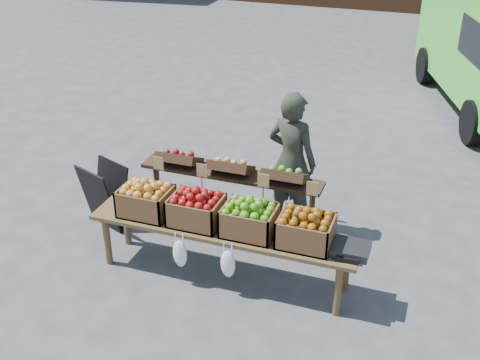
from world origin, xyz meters
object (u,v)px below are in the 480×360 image
at_px(back_table, 231,195).
at_px(display_bench, 223,252).
at_px(crate_russet_pears, 196,211).
at_px(chalkboard_sign, 104,196).
at_px(crate_green_apples, 306,231).
at_px(crate_golden_apples, 146,201).
at_px(vendor, 292,161).
at_px(crate_red_apples, 249,221).
at_px(weighing_scale, 351,249).

relative_size(back_table, display_bench, 0.78).
xyz_separation_m(back_table, crate_russet_pears, (-0.09, -0.72, 0.19)).
distance_m(chalkboard_sign, crate_green_apples, 2.49).
bearing_deg(crate_russet_pears, crate_golden_apples, 180.00).
relative_size(vendor, crate_red_apples, 3.21).
bearing_deg(back_table, crate_red_apples, -57.51).
height_order(display_bench, crate_green_apples, crate_green_apples).
relative_size(back_table, crate_russet_pears, 4.20).
relative_size(chalkboard_sign, back_table, 0.37).
bearing_deg(crate_green_apples, crate_russet_pears, 180.00).
height_order(chalkboard_sign, crate_russet_pears, crate_russet_pears).
height_order(crate_russet_pears, crate_green_apples, same).
height_order(chalkboard_sign, display_bench, chalkboard_sign).
height_order(back_table, crate_golden_apples, back_table).
relative_size(vendor, chalkboard_sign, 2.06).
relative_size(crate_golden_apples, crate_russet_pears, 1.00).
bearing_deg(crate_russet_pears, weighing_scale, 0.00).
bearing_deg(vendor, chalkboard_sign, 35.20).
relative_size(chalkboard_sign, display_bench, 0.29).
distance_m(vendor, chalkboard_sign, 2.14).
relative_size(back_table, crate_red_apples, 4.20).
bearing_deg(chalkboard_sign, crate_green_apples, 11.15).
relative_size(chalkboard_sign, crate_red_apples, 1.55).
xyz_separation_m(chalkboard_sign, back_table, (1.42, 0.28, 0.13)).
relative_size(vendor, crate_russet_pears, 3.21).
relative_size(vendor, display_bench, 0.59).
distance_m(vendor, crate_red_apples, 1.21).
xyz_separation_m(display_bench, crate_golden_apples, (-0.82, 0.00, 0.42)).
bearing_deg(crate_russet_pears, display_bench, 0.00).
height_order(crate_russet_pears, crate_red_apples, same).
bearing_deg(display_bench, crate_red_apples, 0.00).
bearing_deg(display_bench, crate_golden_apples, 180.00).
bearing_deg(crate_red_apples, vendor, 86.27).
relative_size(chalkboard_sign, weighing_scale, 2.29).
bearing_deg(display_bench, vendor, 73.67).
bearing_deg(back_table, chalkboard_sign, -168.87).
xyz_separation_m(chalkboard_sign, weighing_scale, (2.86, -0.44, 0.22)).
relative_size(back_table, weighing_scale, 6.18).
distance_m(vendor, crate_golden_apples, 1.69).
bearing_deg(vendor, crate_green_apples, 125.16).
bearing_deg(back_table, crate_russet_pears, -97.24).
xyz_separation_m(back_table, crate_red_apples, (0.46, -0.72, 0.19)).
distance_m(display_bench, crate_red_apples, 0.51).
bearing_deg(chalkboard_sign, vendor, 42.77).
bearing_deg(weighing_scale, vendor, 126.60).
bearing_deg(vendor, weighing_scale, 140.43).
bearing_deg(display_bench, crate_russet_pears, 180.00).
bearing_deg(weighing_scale, crate_golden_apples, 180.00).
bearing_deg(crate_golden_apples, display_bench, 0.00).
xyz_separation_m(back_table, weighing_scale, (1.43, -0.72, 0.09)).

